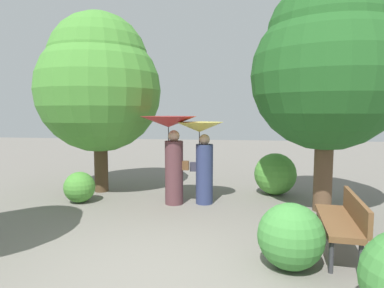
# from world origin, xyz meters

# --- Properties ---
(ground_plane) EXTENTS (40.00, 40.00, 0.00)m
(ground_plane) POSITION_xyz_m (0.00, 0.00, 0.00)
(ground_plane) COLOR slate
(person_left) EXTENTS (1.22, 1.22, 1.92)m
(person_left) POSITION_xyz_m (-0.40, 3.23, 1.38)
(person_left) COLOR #563338
(person_left) RESTS_ON ground
(person_right) EXTENTS (1.03, 1.03, 1.80)m
(person_right) POSITION_xyz_m (0.27, 3.35, 1.23)
(person_right) COLOR navy
(person_right) RESTS_ON ground
(park_bench) EXTENTS (0.65, 1.54, 0.83)m
(park_bench) POSITION_xyz_m (2.55, 1.00, 0.51)
(park_bench) COLOR #38383D
(park_bench) RESTS_ON ground
(tree_near_left) EXTENTS (3.04, 3.04, 4.44)m
(tree_near_left) POSITION_xyz_m (-2.38, 4.11, 2.76)
(tree_near_left) COLOR #4C3823
(tree_near_left) RESTS_ON ground
(tree_near_right) EXTENTS (2.98, 2.98, 4.66)m
(tree_near_right) POSITION_xyz_m (2.77, 3.13, 2.97)
(tree_near_right) COLOR brown
(tree_near_right) RESTS_ON ground
(bush_path_left) EXTENTS (1.02, 1.02, 1.02)m
(bush_path_left) POSITION_xyz_m (1.96, 4.38, 0.51)
(bush_path_left) COLOR #4C9338
(bush_path_left) RESTS_ON ground
(bush_path_right) EXTENTS (0.69, 0.69, 0.69)m
(bush_path_right) POSITION_xyz_m (-2.44, 3.05, 0.34)
(bush_path_right) COLOR #4C9338
(bush_path_right) RESTS_ON ground
(bush_far_side) EXTENTS (0.85, 0.85, 0.85)m
(bush_far_side) POSITION_xyz_m (1.74, 0.43, 0.43)
(bush_far_side) COLOR #428C3D
(bush_far_side) RESTS_ON ground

